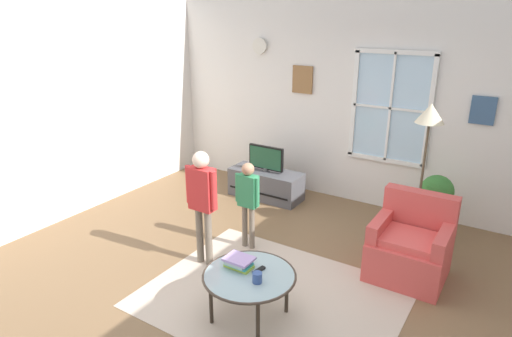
% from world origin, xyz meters
% --- Properties ---
extents(ground_plane, '(6.60, 6.09, 0.02)m').
position_xyz_m(ground_plane, '(0.00, 0.00, -0.01)').
color(ground_plane, brown).
extents(back_wall, '(6.00, 0.17, 2.88)m').
position_xyz_m(back_wall, '(0.01, 2.80, 1.44)').
color(back_wall, silver).
rests_on(back_wall, ground_plane).
extents(side_wall_left, '(0.12, 5.49, 2.88)m').
position_xyz_m(side_wall_left, '(-3.06, 0.00, 1.44)').
color(side_wall_left, silver).
rests_on(side_wall_left, ground_plane).
extents(area_rug, '(2.43, 1.91, 0.01)m').
position_xyz_m(area_rug, '(0.27, 0.04, 0.00)').
color(area_rug, '#C6B29E').
rests_on(area_rug, ground_plane).
extents(tv_stand, '(1.10, 0.46, 0.42)m').
position_xyz_m(tv_stand, '(-1.09, 2.14, 0.21)').
color(tv_stand, '#4C4C51').
rests_on(tv_stand, ground_plane).
extents(television, '(0.56, 0.08, 0.38)m').
position_xyz_m(television, '(-1.09, 2.14, 0.63)').
color(television, '#4C4C4C').
rests_on(television, tv_stand).
extents(armchair, '(0.76, 0.74, 0.87)m').
position_xyz_m(armchair, '(1.28, 1.17, 0.33)').
color(armchair, '#D14C47').
rests_on(armchair, ground_plane).
extents(coffee_table, '(0.85, 0.85, 0.46)m').
position_xyz_m(coffee_table, '(0.25, -0.34, 0.43)').
color(coffee_table, '#99B2B7').
rests_on(coffee_table, ground_plane).
extents(book_stack, '(0.26, 0.20, 0.10)m').
position_xyz_m(book_stack, '(0.10, -0.29, 0.51)').
color(book_stack, '#A6CB43').
rests_on(book_stack, coffee_table).
extents(cup, '(0.09, 0.09, 0.09)m').
position_xyz_m(cup, '(0.37, -0.41, 0.51)').
color(cup, '#334C8C').
rests_on(cup, coffee_table).
extents(remote_near_books, '(0.06, 0.14, 0.02)m').
position_xyz_m(remote_near_books, '(0.29, -0.25, 0.47)').
color(remote_near_books, black).
rests_on(remote_near_books, coffee_table).
extents(person_green_shirt, '(0.32, 0.15, 1.06)m').
position_xyz_m(person_green_shirt, '(-0.48, 0.73, 0.67)').
color(person_green_shirt, '#726656').
rests_on(person_green_shirt, ground_plane).
extents(person_red_shirt, '(0.40, 0.18, 1.31)m').
position_xyz_m(person_red_shirt, '(-0.69, 0.18, 0.82)').
color(person_red_shirt, '#726656').
rests_on(person_red_shirt, ground_plane).
extents(potted_plant_by_window, '(0.40, 0.40, 0.80)m').
position_xyz_m(potted_plant_by_window, '(1.30, 2.23, 0.50)').
color(potted_plant_by_window, silver).
rests_on(potted_plant_by_window, ground_plane).
extents(floor_lamp, '(0.32, 0.32, 1.72)m').
position_xyz_m(floor_lamp, '(1.16, 1.92, 1.44)').
color(floor_lamp, black).
rests_on(floor_lamp, ground_plane).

